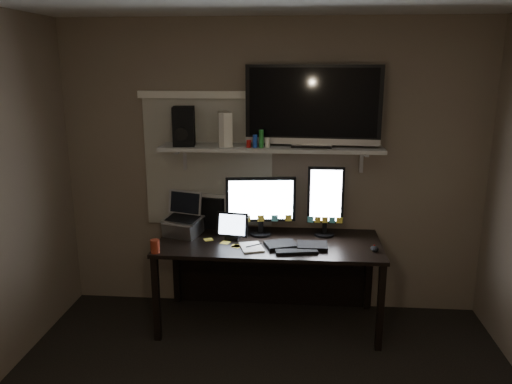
# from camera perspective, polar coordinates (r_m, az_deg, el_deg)

# --- Properties ---
(back_wall) EXTENTS (3.60, 0.00, 3.60)m
(back_wall) POSITION_cam_1_polar(r_m,az_deg,el_deg) (4.28, 1.85, 2.60)
(back_wall) COLOR #705E50
(back_wall) RESTS_ON floor
(window_blinds) EXTENTS (1.10, 0.02, 1.10)m
(window_blinds) POSITION_cam_1_polar(r_m,az_deg,el_deg) (4.32, -5.47, 3.33)
(window_blinds) COLOR beige
(window_blinds) RESTS_ON back_wall
(desk) EXTENTS (1.80, 0.75, 0.73)m
(desk) POSITION_cam_1_polar(r_m,az_deg,el_deg) (4.24, 1.59, -7.35)
(desk) COLOR black
(desk) RESTS_ON floor
(wall_shelf) EXTENTS (1.80, 0.35, 0.03)m
(wall_shelf) POSITION_cam_1_polar(r_m,az_deg,el_deg) (4.07, 1.74, 5.06)
(wall_shelf) COLOR #B5B4B0
(wall_shelf) RESTS_ON back_wall
(monitor_landscape) EXTENTS (0.58, 0.14, 0.51)m
(monitor_landscape) POSITION_cam_1_polar(r_m,az_deg,el_deg) (4.15, 0.55, -1.57)
(monitor_landscape) COLOR black
(monitor_landscape) RESTS_ON desk
(monitor_portrait) EXTENTS (0.30, 0.06, 0.60)m
(monitor_portrait) POSITION_cam_1_polar(r_m,az_deg,el_deg) (4.16, 7.94, -1.04)
(monitor_portrait) COLOR black
(monitor_portrait) RESTS_ON desk
(keyboard) EXTENTS (0.52, 0.27, 0.03)m
(keyboard) POSITION_cam_1_polar(r_m,az_deg,el_deg) (3.95, 4.65, -6.10)
(keyboard) COLOR black
(keyboard) RESTS_ON desk
(mouse) EXTENTS (0.07, 0.10, 0.04)m
(mouse) POSITION_cam_1_polar(r_m,az_deg,el_deg) (3.97, 13.41, -6.31)
(mouse) COLOR black
(mouse) RESTS_ON desk
(notepad) EXTENTS (0.22, 0.26, 0.01)m
(notepad) POSITION_cam_1_polar(r_m,az_deg,el_deg) (3.92, -0.53, -6.33)
(notepad) COLOR silver
(notepad) RESTS_ON desk
(tablet) EXTENTS (0.28, 0.15, 0.23)m
(tablet) POSITION_cam_1_polar(r_m,az_deg,el_deg) (4.08, -2.72, -3.90)
(tablet) COLOR black
(tablet) RESTS_ON desk
(file_sorter) EXTENTS (0.25, 0.16, 0.30)m
(file_sorter) POSITION_cam_1_polar(r_m,az_deg,el_deg) (4.38, -5.04, -2.22)
(file_sorter) COLOR black
(file_sorter) RESTS_ON desk
(laptop) EXTENTS (0.37, 0.33, 0.35)m
(laptop) POSITION_cam_1_polar(r_m,az_deg,el_deg) (4.20, -8.40, -2.65)
(laptop) COLOR #B2B2B7
(laptop) RESTS_ON desk
(cup) EXTENTS (0.08, 0.08, 0.10)m
(cup) POSITION_cam_1_polar(r_m,az_deg,el_deg) (3.89, -11.46, -6.10)
(cup) COLOR maroon
(cup) RESTS_ON desk
(sticky_notes) EXTENTS (0.35, 0.29, 0.00)m
(sticky_notes) POSITION_cam_1_polar(r_m,az_deg,el_deg) (4.05, -3.83, -5.75)
(sticky_notes) COLOR #FFDF45
(sticky_notes) RESTS_ON desk
(tv) EXTENTS (1.09, 0.27, 0.64)m
(tv) POSITION_cam_1_polar(r_m,az_deg,el_deg) (4.03, 6.53, 9.72)
(tv) COLOR black
(tv) RESTS_ON wall_shelf
(game_console) EXTENTS (0.14, 0.24, 0.27)m
(game_console) POSITION_cam_1_polar(r_m,az_deg,el_deg) (4.09, -3.54, 7.24)
(game_console) COLOR silver
(game_console) RESTS_ON wall_shelf
(speaker) EXTENTS (0.20, 0.23, 0.31)m
(speaker) POSITION_cam_1_polar(r_m,az_deg,el_deg) (4.13, -8.24, 7.46)
(speaker) COLOR black
(speaker) RESTS_ON wall_shelf
(bottles) EXTENTS (0.23, 0.07, 0.14)m
(bottles) POSITION_cam_1_polar(r_m,az_deg,el_deg) (3.98, 0.24, 6.12)
(bottles) COLOR #A50F0C
(bottles) RESTS_ON wall_shelf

